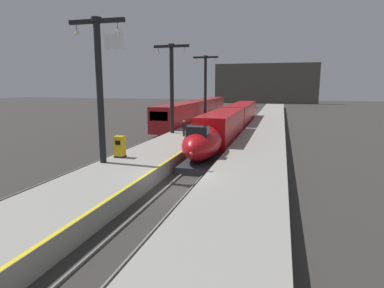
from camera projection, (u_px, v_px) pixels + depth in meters
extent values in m
plane|color=#33302D|center=(177.00, 191.00, 19.87)|extent=(260.00, 260.00, 0.00)
cube|color=gray|center=(205.00, 129.00, 44.33)|extent=(4.80, 110.00, 1.05)
cube|color=gray|center=(265.00, 131.00, 42.22)|extent=(4.80, 110.00, 1.05)
cube|color=yellow|center=(221.00, 125.00, 43.64)|extent=(0.20, 107.80, 0.01)
cube|color=slate|center=(232.00, 130.00, 46.16)|extent=(0.08, 110.00, 0.12)
cube|color=slate|center=(242.00, 131.00, 45.77)|extent=(0.08, 110.00, 0.12)
cube|color=slate|center=(177.00, 128.00, 48.27)|extent=(0.08, 110.00, 0.12)
cube|color=slate|center=(187.00, 129.00, 47.88)|extent=(0.08, 110.00, 0.12)
ellipsoid|color=#B20F14|center=(203.00, 143.00, 25.90)|extent=(2.78, 6.99, 2.56)
cube|color=#28282D|center=(202.00, 163.00, 25.84)|extent=(2.46, 5.94, 0.55)
cube|color=black|center=(198.00, 132.00, 24.22)|extent=(1.59, 1.00, 0.90)
sphere|color=#F24C4C|center=(191.00, 153.00, 22.69)|extent=(0.28, 0.28, 0.28)
cube|color=#B20F14|center=(223.00, 126.00, 34.49)|extent=(2.90, 14.00, 3.05)
cube|color=black|center=(210.00, 121.00, 34.76)|extent=(0.04, 11.90, 0.80)
cube|color=black|center=(236.00, 122.00, 34.02)|extent=(0.04, 11.90, 0.80)
cube|color=silver|center=(222.00, 138.00, 34.72)|extent=(2.92, 13.30, 0.24)
cube|color=black|center=(214.00, 151.00, 30.56)|extent=(2.03, 2.20, 0.56)
cube|color=black|center=(229.00, 137.00, 39.06)|extent=(2.03, 2.20, 0.56)
cube|color=#B20F14|center=(241.00, 113.00, 50.25)|extent=(2.90, 18.00, 3.05)
cube|color=black|center=(232.00, 110.00, 50.52)|extent=(0.04, 15.84, 0.80)
cube|color=black|center=(251.00, 110.00, 49.78)|extent=(0.04, 15.84, 0.80)
cube|color=black|center=(236.00, 130.00, 44.76)|extent=(2.03, 2.20, 0.56)
cube|color=black|center=(245.00, 121.00, 56.37)|extent=(2.03, 2.20, 0.56)
cube|color=maroon|center=(181.00, 115.00, 47.25)|extent=(2.85, 18.00, 3.30)
cube|color=black|center=(159.00, 116.00, 38.64)|extent=(2.28, 0.08, 1.10)
cube|color=black|center=(172.00, 111.00, 47.52)|extent=(0.04, 15.30, 0.90)
cube|color=black|center=(190.00, 111.00, 46.80)|extent=(0.04, 15.30, 0.90)
cube|color=black|center=(168.00, 133.00, 42.12)|extent=(2.00, 2.00, 0.52)
cube|color=black|center=(192.00, 123.00, 53.05)|extent=(2.00, 2.00, 0.52)
cube|color=maroon|center=(209.00, 107.00, 64.90)|extent=(2.85, 18.00, 3.30)
cylinder|color=black|center=(100.00, 93.00, 21.87)|extent=(0.44, 0.44, 9.64)
cylinder|color=black|center=(96.00, 20.00, 21.05)|extent=(0.68, 0.68, 0.30)
cube|color=black|center=(96.00, 21.00, 21.06)|extent=(4.00, 0.24, 0.28)
cylinder|color=black|center=(77.00, 28.00, 21.52)|extent=(0.03, 0.03, 0.60)
sphere|color=#EFEACC|center=(77.00, 33.00, 21.58)|extent=(0.36, 0.36, 0.36)
cylinder|color=black|center=(118.00, 26.00, 20.74)|extent=(0.03, 0.03, 0.60)
sphere|color=#EFEACC|center=(118.00, 31.00, 20.80)|extent=(0.36, 0.36, 0.36)
cube|color=silver|center=(114.00, 41.00, 20.98)|extent=(1.40, 0.08, 1.00)
cylinder|color=black|center=(172.00, 89.00, 36.06)|extent=(0.44, 0.44, 9.73)
cylinder|color=black|center=(171.00, 45.00, 35.23)|extent=(0.68, 0.68, 0.30)
cube|color=black|center=(171.00, 46.00, 35.24)|extent=(4.00, 0.24, 0.28)
cylinder|color=black|center=(158.00, 50.00, 35.70)|extent=(0.03, 0.03, 0.60)
sphere|color=#EFEACC|center=(158.00, 53.00, 35.76)|extent=(0.36, 0.36, 0.36)
cylinder|color=black|center=(185.00, 49.00, 34.92)|extent=(0.03, 0.03, 0.60)
sphere|color=#EFEACC|center=(185.00, 52.00, 34.98)|extent=(0.36, 0.36, 0.36)
cylinder|color=black|center=(205.00, 88.00, 51.69)|extent=(0.44, 0.44, 9.87)
cylinder|color=black|center=(206.00, 57.00, 50.84)|extent=(0.68, 0.68, 0.30)
cube|color=black|center=(206.00, 57.00, 50.85)|extent=(4.00, 0.24, 0.28)
cylinder|color=black|center=(196.00, 60.00, 51.31)|extent=(0.03, 0.03, 0.60)
sphere|color=#EFEACC|center=(196.00, 62.00, 51.37)|extent=(0.36, 0.36, 0.36)
cylinder|color=black|center=(215.00, 59.00, 50.53)|extent=(0.03, 0.03, 0.60)
sphere|color=#EFEACC|center=(215.00, 62.00, 50.59)|extent=(0.36, 0.36, 0.36)
cylinder|color=#23232D|center=(185.00, 132.00, 34.40)|extent=(0.13, 0.13, 0.85)
cylinder|color=#23232D|center=(183.00, 132.00, 34.31)|extent=(0.13, 0.13, 0.85)
cube|color=black|center=(184.00, 125.00, 34.22)|extent=(0.42, 0.43, 0.62)
cylinder|color=black|center=(186.00, 126.00, 34.36)|extent=(0.09, 0.09, 0.58)
cylinder|color=black|center=(182.00, 126.00, 34.10)|extent=(0.09, 0.09, 0.58)
sphere|color=tan|center=(184.00, 121.00, 34.15)|extent=(0.22, 0.22, 0.22)
cube|color=#4C4C51|center=(199.00, 134.00, 34.04)|extent=(0.40, 0.22, 0.60)
cylinder|color=#262628|center=(198.00, 129.00, 33.98)|extent=(0.02, 0.02, 0.36)
cylinder|color=#262628|center=(200.00, 129.00, 33.93)|extent=(0.02, 0.02, 0.36)
cube|color=#262628|center=(199.00, 128.00, 33.92)|extent=(0.22, 0.03, 0.02)
cube|color=yellow|center=(120.00, 147.00, 24.21)|extent=(0.70, 0.56, 1.60)
cube|color=black|center=(118.00, 143.00, 23.88)|extent=(0.40, 0.02, 0.32)
cube|color=black|center=(120.00, 156.00, 24.34)|extent=(0.76, 0.62, 0.12)
cube|color=#4C4742|center=(265.00, 84.00, 115.45)|extent=(36.00, 2.00, 14.00)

